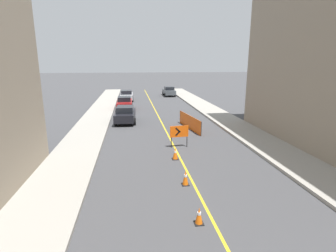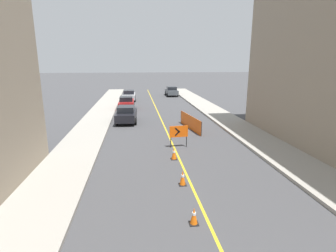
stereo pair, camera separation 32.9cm
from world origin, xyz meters
TOP-DOWN VIEW (x-y plane):
  - lane_stripe at (0.00, 29.21)m, footprint 0.12×58.42m
  - sidewalk_left at (-6.44, 29.21)m, footprint 2.99×58.42m
  - sidewalk_right at (6.44, 29.21)m, footprint 2.99×58.42m
  - traffic_cone_third at (-0.55, 11.41)m, footprint 0.34×0.34m
  - traffic_cone_fourth at (-0.41, 14.51)m, footprint 0.35×0.35m
  - traffic_cone_fifth at (-0.33, 17.92)m, footprint 0.38×0.38m
  - arrow_barricade_primary at (0.32, 20.13)m, footprint 1.28×0.17m
  - safety_mesh_fence at (2.14, 25.02)m, footprint 0.81×4.99m
  - parked_car_curb_near at (-3.45, 28.38)m, footprint 2.05×4.40m
  - parked_car_curb_mid at (-3.67, 35.63)m, footprint 1.93×4.30m
  - parked_car_curb_far at (-3.50, 42.97)m, footprint 1.93×4.31m
  - parked_car_opposite_side at (3.63, 47.93)m, footprint 1.93×4.31m

SIDE VIEW (x-z plane):
  - lane_stripe at x=0.00m, z-range 0.00..0.01m
  - sidewalk_left at x=-6.44m, z-range 0.00..0.18m
  - sidewalk_right at x=6.44m, z-range 0.00..0.18m
  - traffic_cone_third at x=-0.55m, z-range 0.00..0.65m
  - traffic_cone_fourth at x=-0.41m, z-range 0.00..0.73m
  - traffic_cone_fifth at x=-0.33m, z-range 0.00..0.74m
  - safety_mesh_fence at x=2.14m, z-range 0.00..1.18m
  - parked_car_curb_near at x=-3.45m, z-range 0.00..1.59m
  - parked_car_curb_mid at x=-3.67m, z-range 0.00..1.59m
  - parked_car_curb_far at x=-3.50m, z-range 0.00..1.59m
  - parked_car_opposite_side at x=3.63m, z-range 0.00..1.59m
  - arrow_barricade_primary at x=0.32m, z-range 0.31..1.82m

